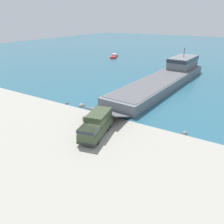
{
  "coord_description": "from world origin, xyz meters",
  "views": [
    {
      "loc": [
        15.23,
        -21.41,
        15.19
      ],
      "look_at": [
        -0.82,
        4.73,
        1.81
      ],
      "focal_mm": 35.0,
      "sensor_mm": 36.0,
      "label": 1
    }
  ],
  "objects": [
    {
      "name": "shoreline_rock_b",
      "position": [
        -12.38,
        7.06,
        0.0
      ],
      "size": [
        0.69,
        0.69,
        0.69
      ],
      "primitive_type": "sphere",
      "color": "#66605B",
      "rests_on": "ground_plane"
    },
    {
      "name": "water_surface",
      "position": [
        0.0,
        96.69,
        0.0
      ],
      "size": [
        240.0,
        180.0,
        0.01
      ],
      "primitive_type": "cube",
      "color": "#285B70",
      "rests_on": "ground_plane"
    },
    {
      "name": "soldier_on_ramp",
      "position": [
        -3.71,
        1.5,
        0.98
      ],
      "size": [
        0.47,
        0.29,
        1.7
      ],
      "rotation": [
        0.0,
        0.0,
        1.7
      ],
      "color": "#475638",
      "rests_on": "ground_plane"
    },
    {
      "name": "landing_craft",
      "position": [
        -0.74,
        31.45,
        1.77
      ],
      "size": [
        10.1,
        44.76,
        7.43
      ],
      "rotation": [
        0.0,
        0.0,
        -0.06
      ],
      "color": "slate",
      "rests_on": "ground_plane"
    },
    {
      "name": "mooring_bollard",
      "position": [
        -4.72,
        6.12,
        0.45
      ],
      "size": [
        0.33,
        0.33,
        0.82
      ],
      "color": "#333338",
      "rests_on": "ground_plane"
    },
    {
      "name": "shoreline_rock_a",
      "position": [
        9.84,
        7.16,
        0.0
      ],
      "size": [
        0.72,
        0.72,
        0.72
      ],
      "primitive_type": "sphere",
      "color": "gray",
      "rests_on": "ground_plane"
    },
    {
      "name": "military_truck",
      "position": [
        -0.7,
        0.37,
        1.52
      ],
      "size": [
        4.05,
        7.43,
        3.01
      ],
      "rotation": [
        0.0,
        0.0,
        -1.34
      ],
      "color": "#3D4C33",
      "rests_on": "ground_plane"
    },
    {
      "name": "moored_boat_a",
      "position": [
        -31.59,
        56.54,
        0.47
      ],
      "size": [
        4.43,
        7.26,
        1.42
      ],
      "rotation": [
        0.0,
        0.0,
        3.52
      ],
      "color": "#B22323",
      "rests_on": "ground_plane"
    },
    {
      "name": "ground_plane",
      "position": [
        0.0,
        0.0,
        0.0
      ],
      "size": [
        240.0,
        240.0,
        0.0
      ],
      "primitive_type": "plane",
      "color": "#9E998E"
    },
    {
      "name": "shoreline_rock_c",
      "position": [
        -9.16,
        7.59,
        0.0
      ],
      "size": [
        1.13,
        1.13,
        1.13
      ],
      "primitive_type": "sphere",
      "color": "gray",
      "rests_on": "ground_plane"
    }
  ]
}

